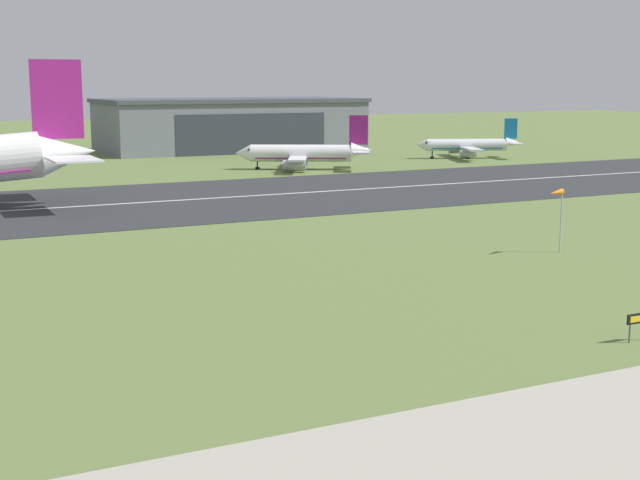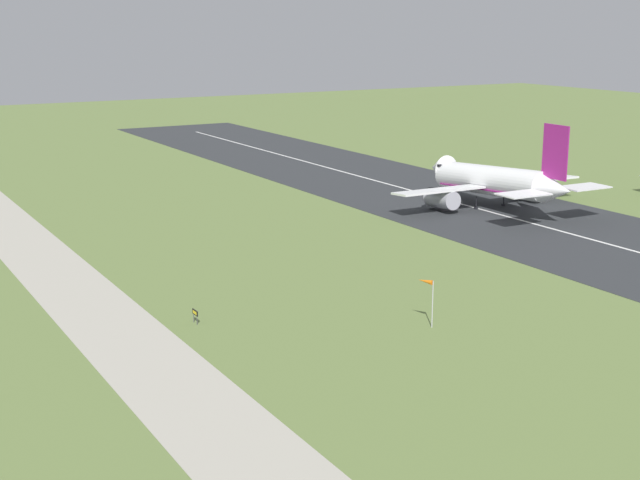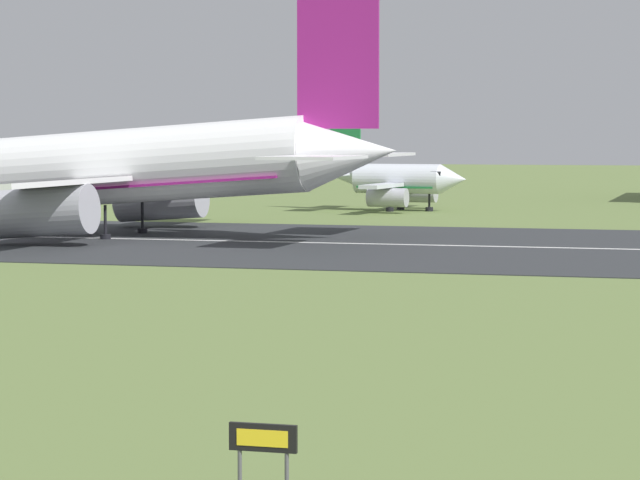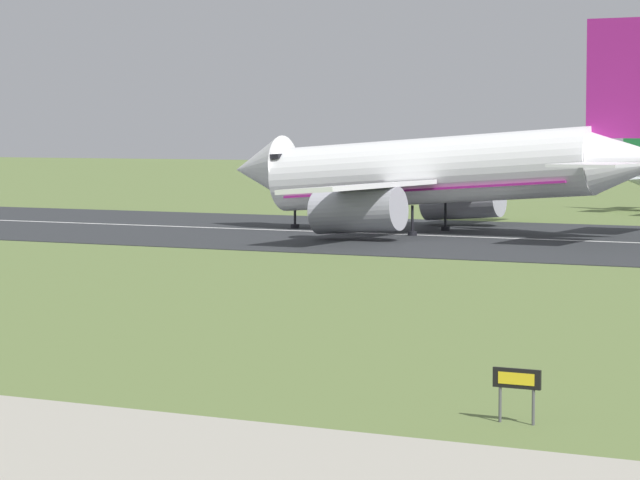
% 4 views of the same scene
% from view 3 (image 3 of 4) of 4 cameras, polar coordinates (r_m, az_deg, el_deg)
% --- Properties ---
extents(ground_plane, '(671.47, 671.47, 0.00)m').
position_cam_3_polar(ground_plane, '(54.72, 7.60, -4.89)').
color(ground_plane, olive).
extents(runway_strip, '(431.47, 43.43, 0.06)m').
position_cam_3_polar(runway_strip, '(111.20, 11.82, -0.36)').
color(runway_strip, '#2B2D30').
rests_on(runway_strip, ground_plane).
extents(runway_centreline, '(388.32, 0.70, 0.01)m').
position_cam_3_polar(runway_centreline, '(111.20, 11.82, -0.35)').
color(runway_centreline, silver).
rests_on(runway_centreline, runway_strip).
extents(airplane_landing, '(43.95, 45.11, 18.95)m').
position_cam_3_polar(airplane_landing, '(123.32, -7.16, 2.68)').
color(airplane_landing, white).
rests_on(airplane_landing, ground_plane).
extents(airplane_parked_centre, '(16.33, 21.52, 10.47)m').
position_cam_3_polar(airplane_parked_centre, '(163.43, 2.84, 2.27)').
color(airplane_parked_centre, silver).
rests_on(airplane_parked_centre, ground_plane).
extents(runway_sign, '(1.63, 0.13, 1.81)m').
position_cam_3_polar(runway_sign, '(35.20, -2.16, -7.66)').
color(runway_sign, '#4C4C51').
rests_on(runway_sign, ground_plane).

